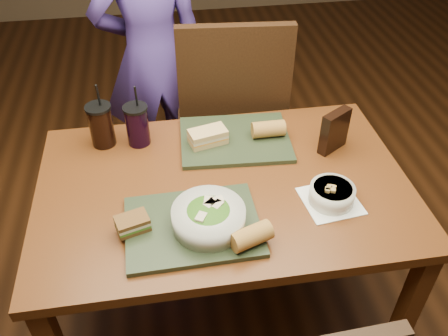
{
  "coord_description": "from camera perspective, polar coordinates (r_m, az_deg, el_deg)",
  "views": [
    {
      "loc": [
        -0.2,
        -1.23,
        1.86
      ],
      "look_at": [
        0.0,
        0.0,
        0.82
      ],
      "focal_mm": 38.0,
      "sensor_mm": 36.0,
      "label": 1
    }
  ],
  "objects": [
    {
      "name": "salad_bowl",
      "position": [
        1.47,
        -1.87,
        -5.85
      ],
      "size": [
        0.23,
        0.23,
        0.08
      ],
      "color": "silver",
      "rests_on": "tray_near"
    },
    {
      "name": "chair_far",
      "position": [
        2.25,
        0.69,
        6.4
      ],
      "size": [
        0.52,
        0.52,
        1.11
      ],
      "color": "black",
      "rests_on": "ground"
    },
    {
      "name": "tray_near",
      "position": [
        1.51,
        -3.78,
        -6.99
      ],
      "size": [
        0.43,
        0.33,
        0.02
      ],
      "primitive_type": "cube",
      "rotation": [
        0.0,
        0.0,
        0.02
      ],
      "color": "#252E1C",
      "rests_on": "dining_table"
    },
    {
      "name": "dining_table",
      "position": [
        1.72,
        0.0,
        -4.1
      ],
      "size": [
        1.3,
        0.85,
        0.75
      ],
      "color": "#582C11",
      "rests_on": "ground"
    },
    {
      "name": "diner",
      "position": [
        2.46,
        -8.67,
        13.08
      ],
      "size": [
        0.61,
        0.46,
        1.53
      ],
      "primitive_type": "imported",
      "rotation": [
        0.0,
        0.0,
        3.31
      ],
      "color": "#483086",
      "rests_on": "ground"
    },
    {
      "name": "baguette_far",
      "position": [
        1.84,
        5.35,
        4.69
      ],
      "size": [
        0.13,
        0.06,
        0.06
      ],
      "primitive_type": "cylinder",
      "rotation": [
        0.0,
        1.57,
        0.0
      ],
      "color": "#AD7533",
      "rests_on": "tray_far"
    },
    {
      "name": "sandwich_near",
      "position": [
        1.49,
        -10.96,
        -6.57
      ],
      "size": [
        0.11,
        0.09,
        0.05
      ],
      "color": "#593819",
      "rests_on": "tray_near"
    },
    {
      "name": "baguette_near",
      "position": [
        1.42,
        3.3,
        -8.17
      ],
      "size": [
        0.14,
        0.1,
        0.06
      ],
      "primitive_type": "cylinder",
      "rotation": [
        0.0,
        1.57,
        0.34
      ],
      "color": "#AD7533",
      "rests_on": "tray_near"
    },
    {
      "name": "chip_bag",
      "position": [
        1.82,
        13.14,
        4.37
      ],
      "size": [
        0.13,
        0.1,
        0.16
      ],
      "primitive_type": "cube",
      "rotation": [
        0.0,
        0.0,
        0.56
      ],
      "color": "black",
      "rests_on": "dining_table"
    },
    {
      "name": "tray_far",
      "position": [
        1.85,
        1.34,
        3.46
      ],
      "size": [
        0.44,
        0.35,
        0.02
      ],
      "primitive_type": "cube",
      "rotation": [
        0.0,
        0.0,
        -0.06
      ],
      "color": "#252E1C",
      "rests_on": "dining_table"
    },
    {
      "name": "soup_bowl",
      "position": [
        1.61,
        12.84,
        -3.07
      ],
      "size": [
        0.2,
        0.2,
        0.07
      ],
      "color": "white",
      "rests_on": "dining_table"
    },
    {
      "name": "ground",
      "position": [
        2.23,
        0.0,
        -16.38
      ],
      "size": [
        6.0,
        6.0,
        0.0
      ],
      "primitive_type": "plane",
      "color": "#381C0B",
      "rests_on": "ground"
    },
    {
      "name": "sandwich_far",
      "position": [
        1.8,
        -1.96,
        3.82
      ],
      "size": [
        0.16,
        0.11,
        0.06
      ],
      "color": "tan",
      "rests_on": "tray_far"
    },
    {
      "name": "cup_cola",
      "position": [
        1.85,
        -14.56,
        5.03
      ],
      "size": [
        0.1,
        0.1,
        0.26
      ],
      "color": "black",
      "rests_on": "dining_table"
    },
    {
      "name": "cup_berry",
      "position": [
        1.83,
        -10.39,
        5.14
      ],
      "size": [
        0.09,
        0.09,
        0.25
      ],
      "color": "black",
      "rests_on": "dining_table"
    }
  ]
}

